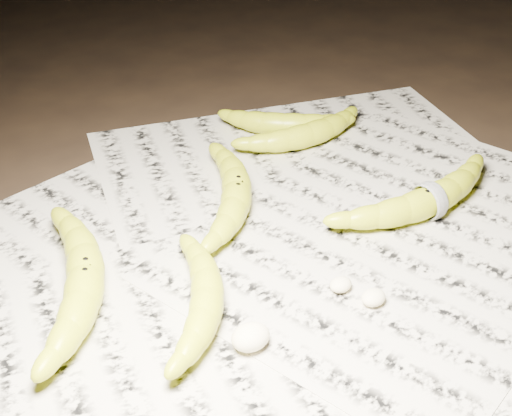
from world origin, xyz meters
TOP-DOWN VIEW (x-y plane):
  - ground at (0.00, 0.00)m, footprint 3.00×3.00m
  - newspaper_patch at (-0.00, 0.01)m, footprint 0.90×0.70m
  - banana_left_a at (-0.21, 0.05)m, footprint 0.17×0.24m
  - banana_left_b at (-0.12, -0.05)m, footprint 0.15×0.18m
  - banana_center at (0.02, 0.09)m, footprint 0.18×0.21m
  - banana_taped at (0.20, -0.07)m, footprint 0.24×0.07m
  - banana_upper_a at (0.20, 0.16)m, footprint 0.19×0.08m
  - banana_upper_b at (0.19, 0.20)m, footprint 0.17×0.16m
  - measuring_tape at (0.20, -0.07)m, footprint 0.01×0.05m
  - flesh_chunk_a at (-0.12, -0.12)m, footprint 0.04×0.03m
  - flesh_chunk_b at (0.02, -0.15)m, footprint 0.03×0.02m
  - flesh_chunk_c at (0.01, -0.11)m, footprint 0.03×0.02m

SIDE VIEW (x-z plane):
  - ground at x=0.00m, z-range 0.00..0.00m
  - newspaper_patch at x=0.00m, z-range 0.00..0.01m
  - flesh_chunk_c at x=0.01m, z-range 0.01..0.02m
  - flesh_chunk_b at x=0.02m, z-range 0.01..0.02m
  - flesh_chunk_a at x=-0.12m, z-range 0.01..0.03m
  - banana_upper_b at x=0.19m, z-range 0.01..0.04m
  - banana_left_b at x=-0.12m, z-range 0.01..0.04m
  - banana_upper_a at x=0.20m, z-range 0.01..0.04m
  - banana_center at x=0.02m, z-range 0.01..0.05m
  - banana_taped at x=0.20m, z-range 0.01..0.05m
  - measuring_tape at x=0.20m, z-range 0.00..0.05m
  - banana_left_a at x=-0.21m, z-range 0.01..0.05m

